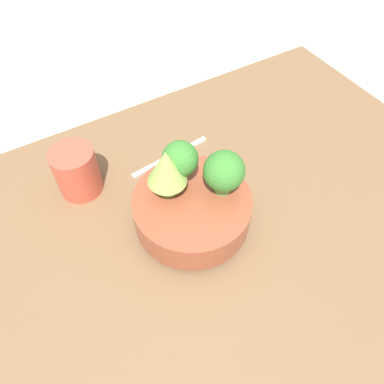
{
  "coord_description": "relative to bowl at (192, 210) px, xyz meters",
  "views": [
    {
      "loc": [
        0.17,
        0.29,
        0.61
      ],
      "look_at": [
        -0.03,
        -0.04,
        0.13
      ],
      "focal_mm": 35.0,
      "sensor_mm": 36.0,
      "label": 1
    }
  ],
  "objects": [
    {
      "name": "ground_plane",
      "position": [
        0.03,
        0.04,
        -0.08
      ],
      "size": [
        6.0,
        6.0,
        0.0
      ],
      "primitive_type": "plane",
      "color": "beige"
    },
    {
      "name": "table",
      "position": [
        0.03,
        0.04,
        -0.06
      ],
      "size": [
        1.2,
        0.79,
        0.04
      ],
      "color": "brown",
      "rests_on": "ground_plane"
    },
    {
      "name": "bowl",
      "position": [
        0.0,
        0.0,
        0.0
      ],
      "size": [
        0.2,
        0.2,
        0.07
      ],
      "color": "brown",
      "rests_on": "table"
    },
    {
      "name": "broccoli_floret_left",
      "position": [
        -0.06,
        0.01,
        0.08
      ],
      "size": [
        0.07,
        0.07,
        0.08
      ],
      "color": "#609347",
      "rests_on": "bowl"
    },
    {
      "name": "romanesco_piece_near",
      "position": [
        0.03,
        -0.03,
        0.09
      ],
      "size": [
        0.07,
        0.07,
        0.1
      ],
      "color": "#7AB256",
      "rests_on": "bowl"
    },
    {
      "name": "broccoli_floret_front",
      "position": [
        -0.0,
        -0.04,
        0.08
      ],
      "size": [
        0.06,
        0.06,
        0.09
      ],
      "color": "#609347",
      "rests_on": "bowl"
    },
    {
      "name": "cup",
      "position": [
        0.14,
        -0.18,
        0.01
      ],
      "size": [
        0.08,
        0.08,
        0.1
      ],
      "color": "#C64C38",
      "rests_on": "table"
    },
    {
      "name": "fork",
      "position": [
        -0.04,
        -0.16,
        -0.04
      ],
      "size": [
        0.18,
        0.03,
        0.01
      ],
      "color": "silver",
      "rests_on": "table"
    }
  ]
}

